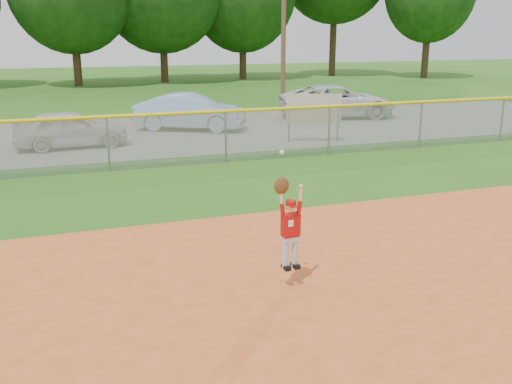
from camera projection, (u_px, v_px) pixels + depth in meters
ground at (197, 363)px, 6.60m from camera, size 120.00×120.00×0.00m
parking_strip at (94, 135)px, 21.12m from camera, size 44.00×10.00×0.03m
car_white_a at (71, 129)px, 18.61m from camera, size 3.70×1.70×1.23m
car_blue at (190, 112)px, 21.95m from camera, size 4.39×3.27×1.38m
car_white_b at (337, 101)px, 25.15m from camera, size 5.48×3.39×1.42m
sponsor_sign at (314, 111)px, 19.38m from camera, size 1.83×0.60×1.68m
outfield_fence at (108, 139)px, 15.44m from camera, size 40.06×0.10×1.55m
power_lines at (99, 9)px, 25.62m from camera, size 19.40×0.24×9.00m
ballplayer at (289, 223)px, 8.22m from camera, size 0.47×0.21×1.79m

